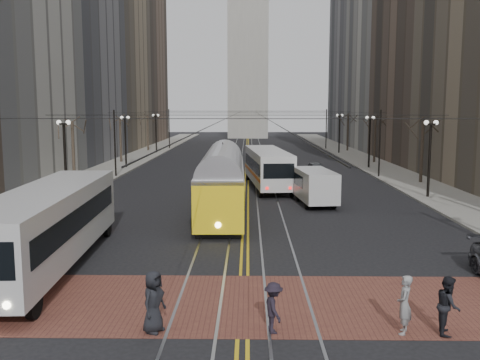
{
  "coord_description": "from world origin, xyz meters",
  "views": [
    {
      "loc": [
        0.17,
        -21.97,
        6.78
      ],
      "look_at": [
        -0.28,
        5.97,
        3.0
      ],
      "focal_mm": 40.0,
      "sensor_mm": 36.0,
      "label": 1
    }
  ],
  "objects_px": {
    "rear_bus": "(268,169)",
    "pedestrian_b": "(404,305)",
    "cargo_van": "(315,188)",
    "pedestrian_c": "(448,305)",
    "sedan_grey": "(317,169)",
    "streetcar": "(222,188)",
    "pedestrian_a": "(154,301)",
    "pedestrian_d": "(273,308)",
    "transit_bus": "(48,229)"
  },
  "relations": [
    {
      "from": "pedestrian_a",
      "to": "pedestrian_d",
      "type": "distance_m",
      "value": 3.63
    },
    {
      "from": "pedestrian_c",
      "to": "pedestrian_d",
      "type": "relative_size",
      "value": 1.14
    },
    {
      "from": "rear_bus",
      "to": "streetcar",
      "type": "bearing_deg",
      "value": -111.42
    },
    {
      "from": "cargo_van",
      "to": "sedan_grey",
      "type": "distance_m",
      "value": 16.52
    },
    {
      "from": "sedan_grey",
      "to": "pedestrian_c",
      "type": "xyz_separation_m",
      "value": [
        -0.85,
        -38.04,
        0.22
      ]
    },
    {
      "from": "streetcar",
      "to": "sedan_grey",
      "type": "distance_m",
      "value": 21.69
    },
    {
      "from": "rear_bus",
      "to": "pedestrian_d",
      "type": "bearing_deg",
      "value": -97.27
    },
    {
      "from": "cargo_van",
      "to": "pedestrian_c",
      "type": "bearing_deg",
      "value": -92.75
    },
    {
      "from": "pedestrian_a",
      "to": "pedestrian_b",
      "type": "relative_size",
      "value": 1.06
    },
    {
      "from": "transit_bus",
      "to": "sedan_grey",
      "type": "relative_size",
      "value": 3.4
    },
    {
      "from": "rear_bus",
      "to": "pedestrian_b",
      "type": "xyz_separation_m",
      "value": [
        3.06,
        -29.81,
        -0.7
      ]
    },
    {
      "from": "streetcar",
      "to": "pedestrian_c",
      "type": "relative_size",
      "value": 8.03
    },
    {
      "from": "pedestrian_b",
      "to": "pedestrian_c",
      "type": "xyz_separation_m",
      "value": [
        1.31,
        0.0,
        -0.01
      ]
    },
    {
      "from": "cargo_van",
      "to": "pedestrian_b",
      "type": "relative_size",
      "value": 3.08
    },
    {
      "from": "cargo_van",
      "to": "pedestrian_d",
      "type": "xyz_separation_m",
      "value": [
        -3.92,
        -21.67,
        -0.43
      ]
    },
    {
      "from": "rear_bus",
      "to": "cargo_van",
      "type": "height_order",
      "value": "rear_bus"
    },
    {
      "from": "pedestrian_a",
      "to": "pedestrian_c",
      "type": "bearing_deg",
      "value": -66.26
    },
    {
      "from": "pedestrian_c",
      "to": "sedan_grey",
      "type": "bearing_deg",
      "value": 13.74
    },
    {
      "from": "transit_bus",
      "to": "cargo_van",
      "type": "distance_m",
      "value": 20.09
    },
    {
      "from": "rear_bus",
      "to": "sedan_grey",
      "type": "distance_m",
      "value": 9.8
    },
    {
      "from": "transit_bus",
      "to": "pedestrian_d",
      "type": "bearing_deg",
      "value": -37.96
    },
    {
      "from": "transit_bus",
      "to": "streetcar",
      "type": "distance_m",
      "value": 13.48
    },
    {
      "from": "pedestrian_b",
      "to": "pedestrian_c",
      "type": "height_order",
      "value": "pedestrian_b"
    },
    {
      "from": "rear_bus",
      "to": "pedestrian_b",
      "type": "height_order",
      "value": "rear_bus"
    },
    {
      "from": "pedestrian_b",
      "to": "pedestrian_d",
      "type": "xyz_separation_m",
      "value": [
        -3.93,
        0.0,
        -0.12
      ]
    },
    {
      "from": "cargo_van",
      "to": "pedestrian_a",
      "type": "relative_size",
      "value": 2.91
    },
    {
      "from": "cargo_van",
      "to": "pedestrian_d",
      "type": "bearing_deg",
      "value": -106.5
    },
    {
      "from": "pedestrian_b",
      "to": "pedestrian_d",
      "type": "relative_size",
      "value": 1.15
    },
    {
      "from": "sedan_grey",
      "to": "pedestrian_b",
      "type": "distance_m",
      "value": 38.1
    },
    {
      "from": "streetcar",
      "to": "rear_bus",
      "type": "xyz_separation_m",
      "value": [
        3.31,
        11.68,
        -0.07
      ]
    },
    {
      "from": "pedestrian_a",
      "to": "pedestrian_c",
      "type": "relative_size",
      "value": 1.07
    },
    {
      "from": "pedestrian_a",
      "to": "sedan_grey",
      "type": "bearing_deg",
      "value": 9.4
    },
    {
      "from": "streetcar",
      "to": "pedestrian_a",
      "type": "relative_size",
      "value": 7.5
    },
    {
      "from": "cargo_van",
      "to": "pedestrian_a",
      "type": "height_order",
      "value": "cargo_van"
    },
    {
      "from": "sedan_grey",
      "to": "pedestrian_b",
      "type": "height_order",
      "value": "pedestrian_b"
    },
    {
      "from": "transit_bus",
      "to": "rear_bus",
      "type": "distance_m",
      "value": 25.41
    },
    {
      "from": "sedan_grey",
      "to": "pedestrian_c",
      "type": "distance_m",
      "value": 38.05
    },
    {
      "from": "transit_bus",
      "to": "pedestrian_c",
      "type": "distance_m",
      "value": 15.9
    },
    {
      "from": "rear_bus",
      "to": "pedestrian_d",
      "type": "relative_size",
      "value": 7.92
    },
    {
      "from": "rear_bus",
      "to": "cargo_van",
      "type": "xyz_separation_m",
      "value": [
        3.05,
        -8.14,
        -0.39
      ]
    },
    {
      "from": "pedestrian_c",
      "to": "pedestrian_d",
      "type": "xyz_separation_m",
      "value": [
        -5.24,
        0.0,
        -0.11
      ]
    },
    {
      "from": "pedestrian_b",
      "to": "streetcar",
      "type": "bearing_deg",
      "value": -140.55
    },
    {
      "from": "sedan_grey",
      "to": "pedestrian_c",
      "type": "height_order",
      "value": "pedestrian_c"
    },
    {
      "from": "rear_bus",
      "to": "pedestrian_b",
      "type": "bearing_deg",
      "value": -89.73
    },
    {
      "from": "pedestrian_a",
      "to": "pedestrian_b",
      "type": "distance_m",
      "value": 7.56
    },
    {
      "from": "streetcar",
      "to": "pedestrian_b",
      "type": "height_order",
      "value": "streetcar"
    },
    {
      "from": "transit_bus",
      "to": "streetcar",
      "type": "xyz_separation_m",
      "value": [
        6.81,
        11.63,
        -0.01
      ]
    },
    {
      "from": "sedan_grey",
      "to": "pedestrian_b",
      "type": "bearing_deg",
      "value": -103.22
    },
    {
      "from": "rear_bus",
      "to": "pedestrian_c",
      "type": "height_order",
      "value": "rear_bus"
    },
    {
      "from": "streetcar",
      "to": "pedestrian_b",
      "type": "distance_m",
      "value": 19.23
    }
  ]
}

